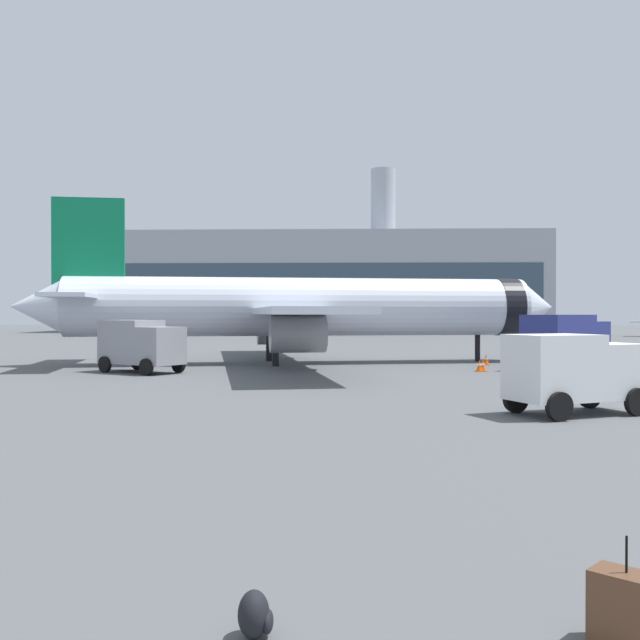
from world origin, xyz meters
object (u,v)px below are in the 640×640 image
Objects in this scene: service_truck at (141,343)px; safety_cone_far at (486,360)px; rolling_suitcase at (626,608)px; traveller_backpack at (255,615)px; safety_cone_near at (483,365)px; airplane_at_gate at (299,307)px; safety_cone_mid at (479,366)px; fuel_truck at (565,339)px; cargo_van at (574,370)px.

safety_cone_far is (20.23, 6.46, -1.27)m from service_truck.
rolling_suitcase is (13.94, -31.99, -1.22)m from service_truck.
service_truck is 4.75× the size of rolling_suitcase.
rolling_suitcase is at bearing -1.59° from traveller_backpack.
service_truck is 19.13m from safety_cone_near.
airplane_at_gate reaches higher than safety_cone_near.
service_truck is at bearing -137.56° from airplane_at_gate.
safety_cone_far is at bearing 76.68° from safety_cone_near.
safety_cone_mid is 33.67m from rolling_suitcase.
rolling_suitcase is 2.29× the size of traveller_backpack.
fuel_truck is 5.64m from safety_cone_mid.
airplane_at_gate reaches higher than service_truck.
safety_cone_mid is (18.83, 1.32, -1.28)m from service_truck.
airplane_at_gate is 12.44m from safety_cone_far.
fuel_truck is at bearing 68.35° from traveller_backpack.
safety_cone_far is (-3.85, 3.63, -1.43)m from fuel_truck.
fuel_truck is at bearing 6.71° from service_truck.
traveller_backpack is (10.29, -31.89, -1.37)m from service_truck.
fuel_truck is (24.08, 2.83, 0.16)m from service_truck.
airplane_at_gate is at bearing 92.90° from traveller_backpack.
safety_cone_mid is at bearing -154.91° from safety_cone_near.
airplane_at_gate is 16.59m from fuel_truck.
fuel_truck is at bearing 73.65° from cargo_van.
rolling_suitcase is (5.64, -39.57, -3.27)m from airplane_at_gate.
airplane_at_gate is 53.90× the size of safety_cone_mid.
rolling_suitcase is at bearing -98.68° from safety_cone_near.
airplane_at_gate reaches higher than traveller_backpack.
service_truck reaches higher than cargo_van.
rolling_suitcase is (-5.10, -33.41, 0.06)m from safety_cone_near.
service_truck is 7.90× the size of safety_cone_mid.
fuel_truck is at bearing 16.08° from safety_cone_mid.
fuel_truck is (15.78, -4.75, -1.88)m from airplane_at_gate.
safety_cone_mid is (10.54, -6.26, -3.33)m from airplane_at_gate.
safety_cone_mid is (-0.20, -0.09, -0.01)m from safety_cone_near.
safety_cone_mid is 34.29m from traveller_backpack.
safety_cone_mid is (-5.24, -1.51, -1.45)m from fuel_truck.
rolling_suitcase is at bearing -99.30° from safety_cone_far.
airplane_at_gate is 40.10m from rolling_suitcase.
airplane_at_gate is 39.67m from traveller_backpack.
rolling_suitcase reaches higher than safety_cone_far.
safety_cone_near is 0.98× the size of safety_cone_far.
safety_cone_mid reaches higher than traveller_backpack.
cargo_van is at bearing -94.12° from safety_cone_far.
rolling_suitcase reaches higher than safety_cone_near.
service_truck is (-8.29, -7.58, -2.05)m from airplane_at_gate.
safety_cone_far is at bearing 80.70° from rolling_suitcase.
safety_cone_near is at bearing 4.26° from service_truck.
service_truck is 0.87× the size of fuel_truck.
service_truck reaches higher than safety_cone_mid.
safety_cone_near is 0.22m from safety_cone_mid.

